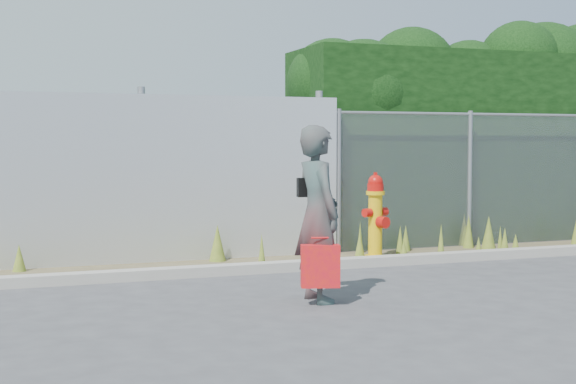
# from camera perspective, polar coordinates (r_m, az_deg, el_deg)

# --- Properties ---
(ground) EXTENTS (80.00, 80.00, 0.00)m
(ground) POSITION_cam_1_polar(r_m,az_deg,el_deg) (8.30, 5.33, -7.43)
(ground) COLOR #3D3D40
(ground) RESTS_ON ground
(curb) EXTENTS (16.00, 0.22, 0.12)m
(curb) POSITION_cam_1_polar(r_m,az_deg,el_deg) (9.92, 0.83, -5.25)
(curb) COLOR gray
(curb) RESTS_ON ground
(weed_strip) EXTENTS (16.00, 1.33, 0.51)m
(weed_strip) POSITION_cam_1_polar(r_m,az_deg,el_deg) (10.86, 3.64, -4.17)
(weed_strip) COLOR #4E432C
(weed_strip) RESTS_ON ground
(corrugated_fence) EXTENTS (8.50, 0.21, 2.30)m
(corrugated_fence) POSITION_cam_1_polar(r_m,az_deg,el_deg) (10.37, -18.67, 0.74)
(corrugated_fence) COLOR silver
(corrugated_fence) RESTS_ON ground
(chainlink_fence) EXTENTS (6.50, 0.07, 2.05)m
(chainlink_fence) POSITION_cam_1_polar(r_m,az_deg,el_deg) (12.95, 16.68, 0.98)
(chainlink_fence) COLOR gray
(chainlink_fence) RESTS_ON ground
(hedge) EXTENTS (7.47, 1.87, 3.63)m
(hedge) POSITION_cam_1_polar(r_m,az_deg,el_deg) (13.80, 14.20, 5.11)
(hedge) COLOR black
(hedge) RESTS_ON ground
(fire_hydrant) EXTENTS (0.39, 0.35, 1.18)m
(fire_hydrant) POSITION_cam_1_polar(r_m,az_deg,el_deg) (10.80, 6.24, -1.82)
(fire_hydrant) COLOR #E0B10B
(fire_hydrant) RESTS_ON ground
(woman) EXTENTS (0.46, 0.67, 1.75)m
(woman) POSITION_cam_1_polar(r_m,az_deg,el_deg) (7.92, 2.12, -1.55)
(woman) COLOR #0F6560
(woman) RESTS_ON ground
(red_tote_bag) EXTENTS (0.37, 0.14, 0.49)m
(red_tote_bag) POSITION_cam_1_polar(r_m,az_deg,el_deg) (7.74, 2.31, -5.28)
(red_tote_bag) COLOR red
(black_shoulder_bag) EXTENTS (0.26, 0.11, 0.19)m
(black_shoulder_bag) POSITION_cam_1_polar(r_m,az_deg,el_deg) (8.10, 1.57, 0.33)
(black_shoulder_bag) COLOR black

